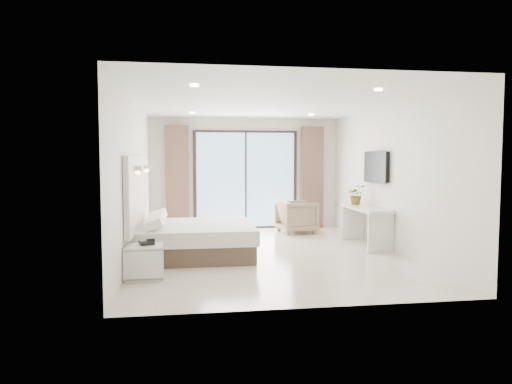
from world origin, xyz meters
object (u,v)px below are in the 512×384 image
bed (194,239)px  armchair (297,215)px  nightstand (144,262)px  console_desk (366,217)px

bed → armchair: 3.28m
nightstand → bed: bearing=62.5°
bed → console_desk: 3.39m
bed → console_desk: console_desk is taller
console_desk → armchair: armchair is taller
bed → armchair: bearing=43.2°
armchair → bed: bearing=124.0°
nightstand → armchair: armchair is taller
nightstand → armchair: 4.84m
bed → nightstand: (-0.72, -1.46, -0.06)m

